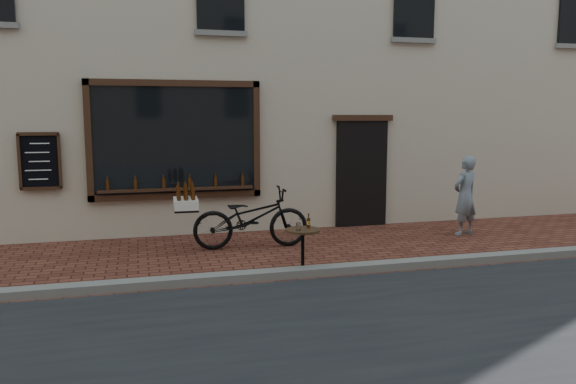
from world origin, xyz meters
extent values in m
plane|color=#52241A|center=(0.00, 0.00, 0.00)|extent=(90.00, 90.00, 0.00)
cube|color=slate|center=(0.00, 0.20, 0.06)|extent=(90.00, 0.25, 0.12)
cube|color=#B8A791|center=(0.00, 6.50, 5.00)|extent=(28.00, 6.00, 10.00)
cube|color=black|center=(-1.90, 3.45, 1.85)|extent=(3.00, 0.06, 2.00)
cube|color=black|center=(-1.90, 3.43, 2.91)|extent=(3.24, 0.10, 0.12)
cube|color=black|center=(-1.90, 3.43, 0.79)|extent=(3.24, 0.10, 0.12)
cube|color=black|center=(-3.46, 3.43, 1.85)|extent=(0.12, 0.10, 2.24)
cube|color=black|center=(-0.34, 3.43, 1.85)|extent=(0.12, 0.10, 2.24)
cube|color=black|center=(-1.90, 3.38, 0.92)|extent=(2.90, 0.16, 0.05)
cube|color=black|center=(1.90, 3.46, 1.10)|extent=(1.10, 0.10, 2.20)
cube|color=black|center=(1.90, 3.43, 2.26)|extent=(1.30, 0.10, 0.12)
cube|color=black|center=(-4.30, 3.44, 1.50)|extent=(0.62, 0.04, 0.92)
cylinder|color=#3D1C07|center=(-3.15, 3.38, 1.04)|extent=(0.06, 0.06, 0.19)
cylinder|color=#3D1C07|center=(-2.65, 3.38, 1.04)|extent=(0.06, 0.06, 0.19)
cylinder|color=#3D1C07|center=(-2.15, 3.38, 1.04)|extent=(0.06, 0.06, 0.19)
cylinder|color=#3D1C07|center=(-1.65, 3.38, 1.04)|extent=(0.06, 0.06, 0.19)
cylinder|color=#3D1C07|center=(-1.15, 3.38, 1.04)|extent=(0.06, 0.06, 0.19)
cylinder|color=#3D1C07|center=(-0.65, 3.38, 1.04)|extent=(0.06, 0.06, 0.19)
cube|color=black|center=(3.00, 3.46, 4.60)|extent=(0.90, 0.06, 1.40)
imported|color=black|center=(-0.72, 2.11, 0.53)|extent=(2.05, 0.78, 1.06)
cube|color=black|center=(-1.84, 2.15, 0.73)|extent=(0.42, 0.58, 0.04)
cube|color=white|center=(-1.84, 2.15, 0.83)|extent=(0.42, 0.60, 0.17)
cylinder|color=#3D1C07|center=(-1.73, 1.94, 1.03)|extent=(0.07, 0.07, 0.22)
cylinder|color=#3D1C07|center=(-1.85, 1.94, 1.03)|extent=(0.07, 0.07, 0.22)
cylinder|color=#3D1C07|center=(-1.97, 1.94, 1.03)|extent=(0.07, 0.07, 0.22)
cylinder|color=#3D1C07|center=(-1.73, 2.08, 1.03)|extent=(0.07, 0.07, 0.22)
cylinder|color=#3D1C07|center=(-1.84, 2.08, 1.03)|extent=(0.07, 0.07, 0.22)
cylinder|color=#3D1C07|center=(-1.96, 2.09, 1.03)|extent=(0.07, 0.07, 0.22)
cylinder|color=#3D1C07|center=(-1.72, 2.22, 1.03)|extent=(0.07, 0.07, 0.22)
cylinder|color=#3D1C07|center=(-1.84, 2.22, 1.03)|extent=(0.07, 0.07, 0.22)
cylinder|color=#3D1C07|center=(-1.96, 2.23, 1.03)|extent=(0.07, 0.07, 0.22)
cylinder|color=#3D1C07|center=(-1.72, 2.36, 1.03)|extent=(0.07, 0.07, 0.22)
cylinder|color=black|center=(-0.30, 0.35, 0.01)|extent=(0.38, 0.38, 0.03)
cylinder|color=black|center=(-0.30, 0.35, 0.33)|extent=(0.05, 0.05, 0.60)
cylinder|color=black|center=(-0.30, 0.35, 0.65)|extent=(0.52, 0.52, 0.03)
cylinder|color=gold|center=(-0.19, 0.40, 0.74)|extent=(0.05, 0.05, 0.05)
cylinder|color=white|center=(-0.38, 0.29, 0.72)|extent=(0.07, 0.07, 0.11)
imported|color=slate|center=(3.50, 2.10, 0.77)|extent=(0.65, 0.53, 1.54)
camera|label=1|loc=(-2.60, -7.39, 2.34)|focal=35.00mm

